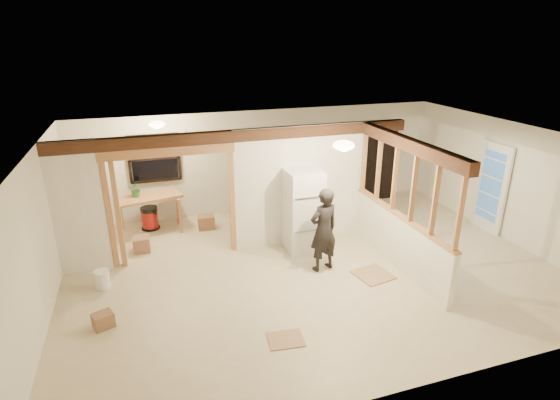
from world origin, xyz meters
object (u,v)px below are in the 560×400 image
object	(u,v)px
refrigerator	(303,210)
bookshelf	(376,165)
work_table	(150,214)
shop_vac	(150,218)
woman	(323,230)

from	to	relation	value
refrigerator	bookshelf	size ratio (longest dim) A/B	0.91
work_table	shop_vac	distance (m)	0.23
refrigerator	woman	bearing A→B (deg)	-86.97
bookshelf	refrigerator	bearing A→B (deg)	-142.76
refrigerator	shop_vac	distance (m)	3.63
woman	work_table	xyz separation A→B (m)	(-3.00, 2.75, -0.38)
refrigerator	woman	size ratio (longest dim) A/B	1.05
refrigerator	bookshelf	xyz separation A→B (m)	(2.93, 2.22, 0.09)
bookshelf	shop_vac	bearing A→B (deg)	-177.80
shop_vac	bookshelf	distance (m)	5.94
work_table	bookshelf	distance (m)	5.91
woman	bookshelf	size ratio (longest dim) A/B	0.87
refrigerator	work_table	world-z (taller)	refrigerator
refrigerator	shop_vac	bearing A→B (deg)	146.10
work_table	bookshelf	size ratio (longest dim) A/B	0.73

